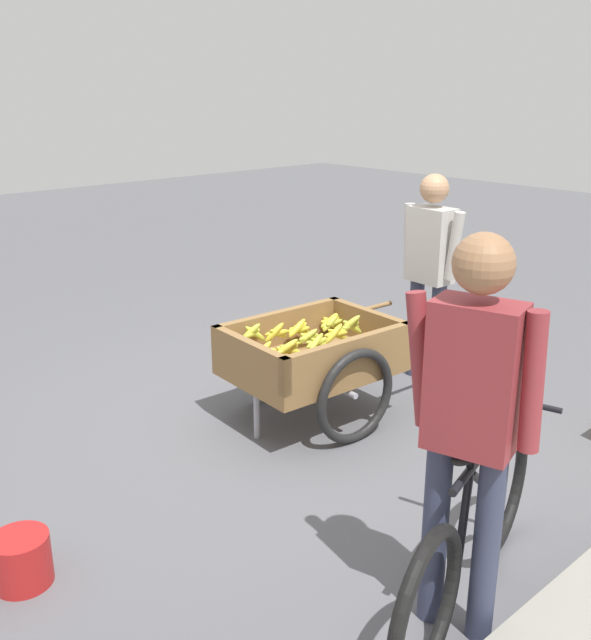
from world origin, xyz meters
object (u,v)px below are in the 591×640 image
fruit_cart (313,359)px  cyclist_person (472,405)px  bicycle (471,537)px  plastic_bucket (22,560)px  vendor_person (430,260)px

fruit_cart → cyclist_person: cyclist_person is taller
fruit_cart → bicycle: size_ratio=1.05×
cyclist_person → plastic_bucket: (1.27, -1.51, -0.92)m
cyclist_person → fruit_cart: bearing=-116.4°
vendor_person → bicycle: 2.68m
fruit_cart → cyclist_person: bearing=63.6°
cyclist_person → plastic_bucket: size_ratio=6.34×
vendor_person → bicycle: size_ratio=0.99×
fruit_cart → plastic_bucket: (2.20, 0.37, -0.32)m
fruit_cart → cyclist_person: (0.94, 1.88, 0.60)m
cyclist_person → vendor_person: bearing=-139.0°
fruit_cart → vendor_person: 1.25m
plastic_bucket → fruit_cart: bearing=-170.6°
bicycle → plastic_bucket: bicycle is taller
plastic_bucket → bicycle: bearing=133.8°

